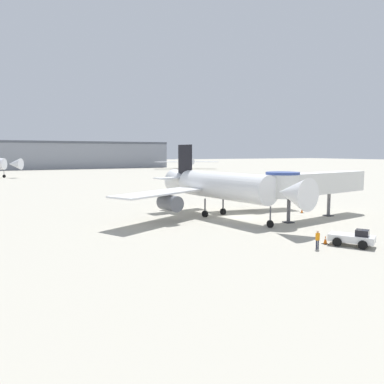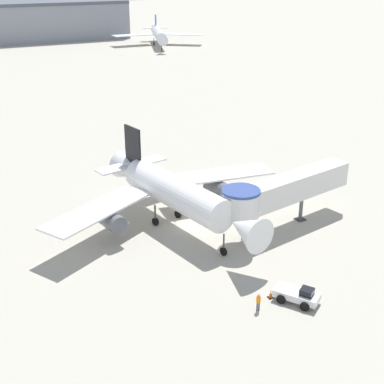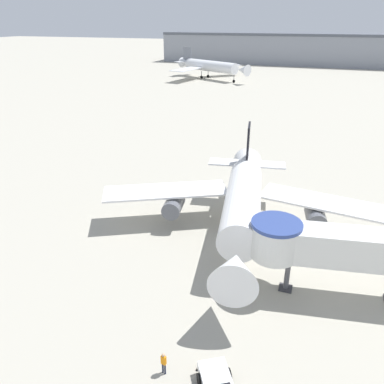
{
  "view_description": "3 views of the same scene",
  "coord_description": "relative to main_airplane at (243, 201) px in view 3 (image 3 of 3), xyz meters",
  "views": [
    {
      "loc": [
        -27.63,
        -42.16,
        8.77
      ],
      "look_at": [
        -7.54,
        -1.8,
        3.99
      ],
      "focal_mm": 35.0,
      "sensor_mm": 36.0,
      "label": 1
    },
    {
      "loc": [
        -25.99,
        -49.25,
        27.98
      ],
      "look_at": [
        -0.76,
        -1.62,
        4.99
      ],
      "focal_mm": 50.0,
      "sensor_mm": 36.0,
      "label": 2
    },
    {
      "loc": [
        4.96,
        -33.05,
        21.07
      ],
      "look_at": [
        -6.42,
        -1.57,
        5.54
      ],
      "focal_mm": 35.0,
      "sensor_mm": 36.0,
      "label": 3
    }
  ],
  "objects": [
    {
      "name": "background_jet_gray_tail",
      "position": [
        -37.9,
        108.85,
        0.59
      ],
      "size": [
        33.46,
        31.52,
        10.93
      ],
      "rotation": [
        0.0,
        0.0,
        1.07
      ],
      "color": "silver",
      "rests_on": "ground_plane"
    },
    {
      "name": "traffic_cone_starboard_wing",
      "position": [
        12.48,
        -2.11,
        -3.84
      ],
      "size": [
        0.45,
        0.45,
        0.75
      ],
      "color": "black",
      "rests_on": "ground_plane"
    },
    {
      "name": "terminal_building",
      "position": [
        -10.32,
        174.03,
        3.19
      ],
      "size": [
        139.65,
        24.95,
        14.75
      ],
      "color": "gray",
      "rests_on": "ground_plane"
    },
    {
      "name": "ground_plane",
      "position": [
        1.8,
        -0.97,
        -4.2
      ],
      "size": [
        800.0,
        800.0,
        0.0
      ],
      "primitive_type": "plane",
      "color": "#A8A393"
    },
    {
      "name": "traffic_cone_near_nose",
      "position": [
        1.35,
        -17.32,
        -3.79
      ],
      "size": [
        0.51,
        0.51,
        0.84
      ],
      "color": "black",
      "rests_on": "ground_plane"
    },
    {
      "name": "ground_crew_marshaller",
      "position": [
        -0.81,
        -18.44,
        -3.2
      ],
      "size": [
        0.36,
        0.25,
        1.73
      ],
      "rotation": [
        0.0,
        0.0,
        2.94
      ],
      "color": "#1E2338",
      "rests_on": "ground_plane"
    },
    {
      "name": "main_airplane",
      "position": [
        0.0,
        0.0,
        0.0
      ],
      "size": [
        30.96,
        25.58,
        9.94
      ],
      "rotation": [
        0.0,
        0.0,
        0.17
      ],
      "color": "white",
      "rests_on": "ground_plane"
    },
    {
      "name": "jet_bridge",
      "position": [
        10.05,
        -6.37,
        0.51
      ],
      "size": [
        18.35,
        6.11,
        6.39
      ],
      "rotation": [
        0.0,
        0.0,
        0.17
      ],
      "color": "silver",
      "rests_on": "ground_plane"
    }
  ]
}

